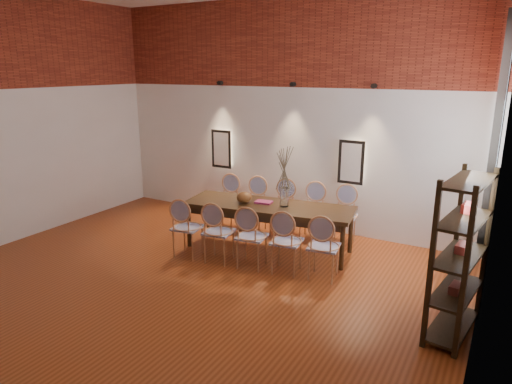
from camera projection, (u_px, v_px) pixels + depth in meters
The scene contains 29 objects.
floor at pixel (158, 302), 5.70m from camera, with size 7.00×7.00×0.02m, color #903E19.
wall_back at pixel (285, 115), 8.15m from camera, with size 7.00×0.10×4.00m, color silver.
wall_right at pixel (498, 180), 3.48m from camera, with size 0.10×7.00×4.00m, color silver.
brick_band_back at pixel (285, 42), 7.76m from camera, with size 7.00×0.02×1.50m, color maroon.
brick_band_right at pixel (512, 5), 3.19m from camera, with size 0.02×7.00×1.50m, color maroon.
niche_left at pixel (222, 149), 8.87m from camera, with size 0.36×0.06×0.66m, color #FFEAC6.
niche_right at pixel (352, 162), 7.63m from camera, with size 0.36×0.06×0.66m, color #FFEAC6.
spot_fixture_left at pixel (220, 83), 8.52m from camera, with size 0.08×0.08×0.10m, color black.
spot_fixture_mid at pixel (293, 84), 7.80m from camera, with size 0.08×0.08×0.10m, color black.
spot_fixture_right at pixel (374, 86), 7.13m from camera, with size 0.08×0.08×0.10m, color black.
window_glass at pixel (500, 130), 5.16m from camera, with size 0.02×0.78×2.38m, color silver.
window_frame at pixel (498, 129), 5.17m from camera, with size 0.08×0.90×2.50m, color black.
window_mullion at pixel (498, 129), 5.17m from camera, with size 0.06×0.06×2.40m, color black.
dining_table at pixel (268, 227), 7.26m from camera, with size 2.65×0.85×0.75m, color #331F0E.
chair_near_a at pixel (188, 227), 6.97m from camera, with size 0.44×0.44×0.94m, color #B87D53, non-canonical shape.
chair_near_b at pixel (219, 232), 6.78m from camera, with size 0.44×0.44×0.94m, color #B87D53, non-canonical shape.
chair_near_c at pixel (252, 236), 6.60m from camera, with size 0.44×0.44×0.94m, color #B87D53, non-canonical shape.
chair_near_d at pixel (287, 241), 6.41m from camera, with size 0.44×0.44×0.94m, color #B87D53, non-canonical shape.
chair_near_e at pixel (324, 246), 6.22m from camera, with size 0.44×0.44×0.94m, color #B87D53, non-canonical shape.
chair_far_a at pixel (227, 203), 8.24m from camera, with size 0.44×0.44×0.94m, color #B87D53, non-canonical shape.
chair_far_b at pixel (254, 206), 8.05m from camera, with size 0.44×0.44×0.94m, color #B87D53, non-canonical shape.
chair_far_c at pixel (282, 209), 7.87m from camera, with size 0.44×0.44×0.94m, color #B87D53, non-canonical shape.
chair_far_d at pixel (312, 212), 7.68m from camera, with size 0.44×0.44×0.94m, color #B87D53, non-canonical shape.
chair_far_e at pixel (344, 216), 7.49m from camera, with size 0.44×0.44×0.94m, color #B87D53, non-canonical shape.
vase at pixel (284, 197), 7.03m from camera, with size 0.14×0.14×0.30m, color silver.
dried_branches at pixel (285, 169), 6.91m from camera, with size 0.50×0.50×0.70m, color brown, non-canonical shape.
bowl at pixel (244, 197), 7.23m from camera, with size 0.24×0.24×0.18m, color brown.
book at pixel (264, 202), 7.24m from camera, with size 0.26×0.18×0.03m, color #942654.
shelving_rack at pixel (460, 256), 4.82m from camera, with size 0.38×1.00×1.80m, color black, non-canonical shape.
Camera 1 is at (3.61, -3.86, 2.83)m, focal length 32.00 mm.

